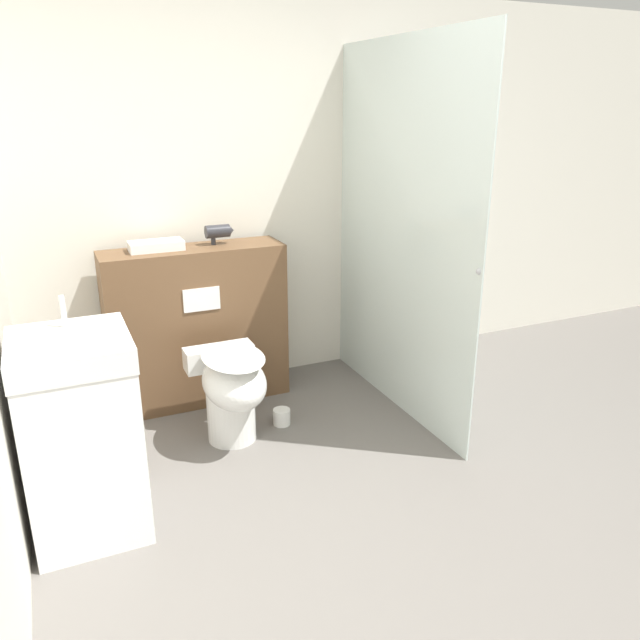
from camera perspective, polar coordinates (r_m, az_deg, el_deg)
ground_plane at (r=2.83m, az=6.82°, el=-20.95°), size 12.00×12.00×0.00m
wall_back at (r=4.13m, az=-7.73°, el=11.11°), size 8.00×0.06×2.50m
partition_panel at (r=3.98m, az=-11.14°, el=-0.52°), size 1.10×0.33×1.00m
shower_glass at (r=3.73m, az=7.36°, el=7.74°), size 0.04×1.55×2.18m
toilet at (r=3.50m, az=-8.08°, el=-6.15°), size 0.40×0.61×0.55m
sink_vanity at (r=2.93m, az=-20.97°, el=-9.86°), size 0.48×0.50×1.06m
hair_drier at (r=3.90m, az=-9.22°, el=7.99°), size 0.18×0.08×0.12m
folded_towel at (r=3.82m, az=-14.76°, el=6.60°), size 0.31×0.16×0.06m
spare_toilet_roll at (r=3.77m, az=-3.52°, el=-8.83°), size 0.10×0.10×0.10m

